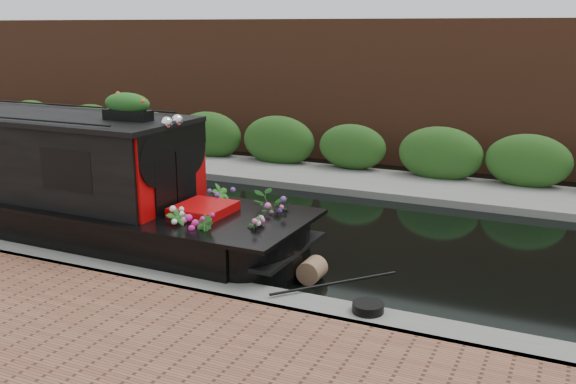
% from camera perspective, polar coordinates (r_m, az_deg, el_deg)
% --- Properties ---
extents(ground, '(80.00, 80.00, 0.00)m').
position_cam_1_polar(ground, '(12.45, -2.21, -3.29)').
color(ground, black).
rests_on(ground, ground).
extents(near_bank_coping, '(40.00, 0.60, 0.50)m').
position_cam_1_polar(near_bank_coping, '(9.81, -11.11, -8.60)').
color(near_bank_coping, slate).
rests_on(near_bank_coping, ground).
extents(far_bank_path, '(40.00, 2.40, 0.34)m').
position_cam_1_polar(far_bank_path, '(16.16, 4.59, 0.87)').
color(far_bank_path, slate).
rests_on(far_bank_path, ground).
extents(far_hedge, '(40.00, 1.10, 2.80)m').
position_cam_1_polar(far_hedge, '(16.98, 5.65, 1.52)').
color(far_hedge, '#254F1A').
rests_on(far_hedge, ground).
extents(far_brick_wall, '(40.00, 1.00, 8.00)m').
position_cam_1_polar(far_brick_wall, '(18.93, 7.77, 2.82)').
color(far_brick_wall, brown).
rests_on(far_brick_wall, ground).
extents(rope_fender, '(0.36, 0.41, 0.36)m').
position_cam_1_polar(rope_fender, '(9.91, 2.16, -6.96)').
color(rope_fender, '#825F44').
rests_on(rope_fender, ground).
extents(coiled_mooring_rope, '(0.41, 0.41, 0.12)m').
position_cam_1_polar(coiled_mooring_rope, '(8.42, 7.12, -10.16)').
color(coiled_mooring_rope, black).
rests_on(coiled_mooring_rope, near_bank_coping).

